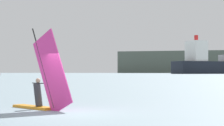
{
  "coord_description": "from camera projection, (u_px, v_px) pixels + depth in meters",
  "views": [
    {
      "loc": [
        1.48,
        -15.98,
        1.68
      ],
      "look_at": [
        2.62,
        14.47,
        2.4
      ],
      "focal_mm": 62.27,
      "sensor_mm": 36.0,
      "label": 1
    }
  ],
  "objects": [
    {
      "name": "ground_plane",
      "position": [
        61.0,
        113.0,
        15.87
      ],
      "size": [
        4000.0,
        4000.0,
        0.0
      ],
      "primitive_type": "plane",
      "color": "gray"
    },
    {
      "name": "windsurfer",
      "position": [
        43.0,
        88.0,
        17.46
      ],
      "size": [
        3.07,
        3.19,
        3.91
      ],
      "rotation": [
        0.0,
        0.0,
        2.34
      ],
      "color": "orange",
      "rests_on": "ground_plane"
    }
  ]
}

